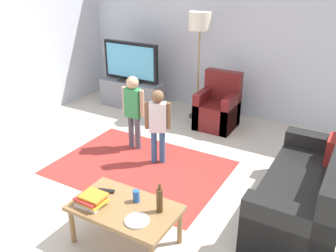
{
  "coord_description": "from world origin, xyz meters",
  "views": [
    {
      "loc": [
        2.03,
        -2.94,
        2.5
      ],
      "look_at": [
        0.0,
        0.6,
        0.65
      ],
      "focal_mm": 39.08,
      "sensor_mm": 36.0,
      "label": 1
    }
  ],
  "objects_px": {
    "child_center": "(158,120)",
    "coffee_table": "(125,211)",
    "couch": "(312,193)",
    "plate": "(137,221)",
    "book_stack": "(91,199)",
    "bottle": "(160,200)",
    "floor_lamp": "(200,27)",
    "child_near_tv": "(133,106)",
    "tv_remote": "(106,191)",
    "armchair": "(218,109)",
    "soda_can": "(136,196)",
    "tv": "(131,62)",
    "tv_stand": "(133,94)"
  },
  "relations": [
    {
      "from": "tv_stand",
      "to": "armchair",
      "type": "bearing_deg",
      "value": -1.31
    },
    {
      "from": "tv",
      "to": "floor_lamp",
      "type": "distance_m",
      "value": 1.44
    },
    {
      "from": "tv",
      "to": "tv_remote",
      "type": "distance_m",
      "value": 3.41
    },
    {
      "from": "floor_lamp",
      "to": "book_stack",
      "type": "distance_m",
      "value": 3.51
    },
    {
      "from": "tv_stand",
      "to": "child_center",
      "type": "bearing_deg",
      "value": -46.1
    },
    {
      "from": "tv_stand",
      "to": "bottle",
      "type": "height_order",
      "value": "bottle"
    },
    {
      "from": "armchair",
      "to": "child_near_tv",
      "type": "xyz_separation_m",
      "value": [
        -0.75,
        -1.31,
        0.35
      ]
    },
    {
      "from": "soda_can",
      "to": "armchair",
      "type": "bearing_deg",
      "value": 97.16
    },
    {
      "from": "book_stack",
      "to": "tv",
      "type": "bearing_deg",
      "value": 119.06
    },
    {
      "from": "tv_stand",
      "to": "soda_can",
      "type": "relative_size",
      "value": 10.0
    },
    {
      "from": "tv",
      "to": "floor_lamp",
      "type": "bearing_deg",
      "value": 7.87
    },
    {
      "from": "child_near_tv",
      "to": "coffee_table",
      "type": "bearing_deg",
      "value": -57.78
    },
    {
      "from": "tv",
      "to": "armchair",
      "type": "distance_m",
      "value": 1.8
    },
    {
      "from": "couch",
      "to": "plate",
      "type": "xyz_separation_m",
      "value": [
        -1.24,
        -1.42,
        0.14
      ]
    },
    {
      "from": "plate",
      "to": "tv_remote",
      "type": "bearing_deg",
      "value": 157.08
    },
    {
      "from": "child_near_tv",
      "to": "tv",
      "type": "bearing_deg",
      "value": 126.13
    },
    {
      "from": "book_stack",
      "to": "bottle",
      "type": "distance_m",
      "value": 0.65
    },
    {
      "from": "tv_stand",
      "to": "tv",
      "type": "xyz_separation_m",
      "value": [
        0.0,
        -0.02,
        0.6
      ]
    },
    {
      "from": "soda_can",
      "to": "plate",
      "type": "bearing_deg",
      "value": -54.65
    },
    {
      "from": "child_center",
      "to": "book_stack",
      "type": "height_order",
      "value": "child_center"
    },
    {
      "from": "child_near_tv",
      "to": "soda_can",
      "type": "height_order",
      "value": "child_near_tv"
    },
    {
      "from": "tv_stand",
      "to": "bottle",
      "type": "bearing_deg",
      "value": -51.27
    },
    {
      "from": "armchair",
      "to": "soda_can",
      "type": "bearing_deg",
      "value": -82.84
    },
    {
      "from": "armchair",
      "to": "child_near_tv",
      "type": "distance_m",
      "value": 1.55
    },
    {
      "from": "tv_stand",
      "to": "coffee_table",
      "type": "relative_size",
      "value": 1.2
    },
    {
      "from": "child_near_tv",
      "to": "tv_remote",
      "type": "bearing_deg",
      "value": -64.37
    },
    {
      "from": "child_center",
      "to": "bottle",
      "type": "xyz_separation_m",
      "value": [
        0.86,
        -1.38,
        -0.08
      ]
    },
    {
      "from": "couch",
      "to": "tv_remote",
      "type": "relative_size",
      "value": 10.59
    },
    {
      "from": "floor_lamp",
      "to": "bottle",
      "type": "xyz_separation_m",
      "value": [
        1.1,
        -3.08,
        -1.0
      ]
    },
    {
      "from": "tv_stand",
      "to": "coffee_table",
      "type": "distance_m",
      "value": 3.65
    },
    {
      "from": "child_near_tv",
      "to": "child_center",
      "type": "distance_m",
      "value": 0.56
    },
    {
      "from": "floor_lamp",
      "to": "soda_can",
      "type": "relative_size",
      "value": 14.83
    },
    {
      "from": "tv_stand",
      "to": "soda_can",
      "type": "height_order",
      "value": "soda_can"
    },
    {
      "from": "child_near_tv",
      "to": "bottle",
      "type": "distance_m",
      "value": 2.09
    },
    {
      "from": "floor_lamp",
      "to": "couch",
      "type": "bearing_deg",
      "value": -40.06
    },
    {
      "from": "coffee_table",
      "to": "tv_remote",
      "type": "distance_m",
      "value": 0.32
    },
    {
      "from": "couch",
      "to": "book_stack",
      "type": "height_order",
      "value": "couch"
    },
    {
      "from": "tv_stand",
      "to": "tv",
      "type": "relative_size",
      "value": 1.09
    },
    {
      "from": "tv_stand",
      "to": "floor_lamp",
      "type": "relative_size",
      "value": 0.67
    },
    {
      "from": "floor_lamp",
      "to": "book_stack",
      "type": "bearing_deg",
      "value": -81.56
    },
    {
      "from": "armchair",
      "to": "soda_can",
      "type": "height_order",
      "value": "armchair"
    },
    {
      "from": "child_center",
      "to": "coffee_table",
      "type": "relative_size",
      "value": 1.03
    },
    {
      "from": "tv",
      "to": "bottle",
      "type": "distance_m",
      "value": 3.75
    },
    {
      "from": "bottle",
      "to": "soda_can",
      "type": "relative_size",
      "value": 2.46
    },
    {
      "from": "floor_lamp",
      "to": "bottle",
      "type": "relative_size",
      "value": 6.02
    },
    {
      "from": "child_near_tv",
      "to": "couch",
      "type": "bearing_deg",
      "value": -8.48
    },
    {
      "from": "tv_remote",
      "to": "plate",
      "type": "bearing_deg",
      "value": -41.62
    },
    {
      "from": "tv_stand",
      "to": "bottle",
      "type": "relative_size",
      "value": 4.06
    },
    {
      "from": "book_stack",
      "to": "bottle",
      "type": "bearing_deg",
      "value": 20.25
    },
    {
      "from": "tv_stand",
      "to": "tv_remote",
      "type": "relative_size",
      "value": 7.06
    }
  ]
}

